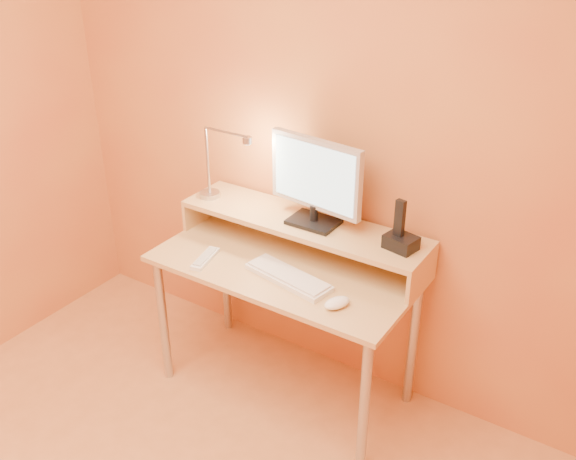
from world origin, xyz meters
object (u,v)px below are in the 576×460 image
Objects in this scene: mouse at (337,303)px; lamp_base at (210,194)px; phone_dock at (401,242)px; keyboard at (288,277)px; monitor_panel at (316,174)px; remote_control at (205,259)px.

lamp_base is at bearing -173.97° from mouse.
phone_dock is 0.32× the size of keyboard.
lamp_base is 0.24× the size of keyboard.
lamp_base reaches higher than keyboard.
monitor_panel reaches higher than remote_control.
keyboard reaches higher than remote_control.
monitor_panel is at bearing -170.00° from phone_dock.
lamp_base is at bearing -168.90° from monitor_panel.
monitor_panel is at bearing 105.71° from keyboard.
remote_control is (-0.68, -0.00, -0.01)m from mouse.
mouse reaches higher than remote_control.
lamp_base is 0.85× the size of mouse.
lamp_base is (-0.58, -0.04, -0.23)m from monitor_panel.
phone_dock is 0.50m from keyboard.
monitor_panel is 3.63× the size of phone_dock.
monitor_panel is at bearing 156.81° from mouse.
phone_dock reaches higher than mouse.
remote_control is at bearing -147.27° from phone_dock.
lamp_base is 0.66m from keyboard.
keyboard is at bearing -136.89° from phone_dock.
keyboard is 0.41m from remote_control.
phone_dock is (1.00, 0.03, 0.02)m from lamp_base.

